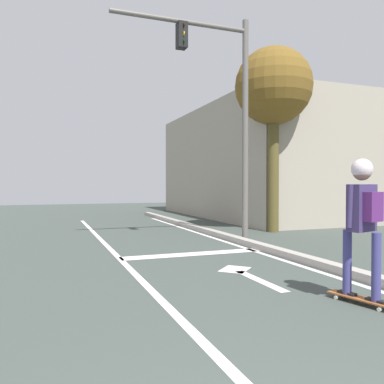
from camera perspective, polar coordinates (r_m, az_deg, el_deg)
lane_line_center at (r=6.84m, az=-8.60°, el=-11.48°), size 0.12×20.00×0.01m
lane_line_curbside at (r=7.99m, az=13.09°, el=-9.66°), size 0.12×20.00×0.01m
stop_bar at (r=8.45m, az=0.15°, el=-9.03°), size 3.12×0.40×0.01m
lane_arrow_stem at (r=6.29m, az=9.87°, el=-12.61°), size 0.16×1.40×0.01m
lane_arrow_head at (r=7.01m, az=6.29°, el=-11.15°), size 0.71×0.71×0.01m
curb_strip at (r=8.11m, az=14.58°, el=-9.01°), size 0.24×24.00×0.14m
skateboard at (r=5.46m, az=23.45°, el=-14.13°), size 0.39×0.88×0.08m
skater at (r=5.27m, az=23.69°, el=-2.29°), size 0.47×0.63×1.74m
traffic_signal_mast at (r=10.50m, az=4.34°, el=14.32°), size 3.67×0.34×5.86m
roadside_tree at (r=12.80m, az=11.83°, el=14.56°), size 2.40×2.40×5.76m
building_block at (r=19.83m, az=14.77°, el=3.92°), size 9.90×10.96×4.94m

